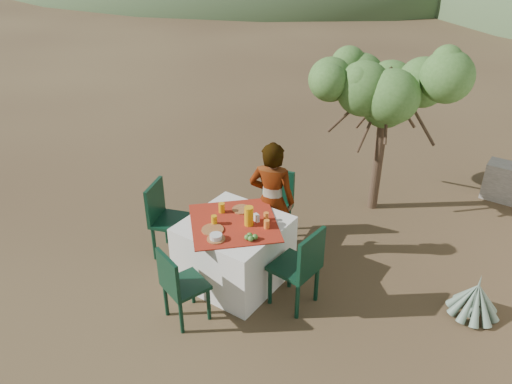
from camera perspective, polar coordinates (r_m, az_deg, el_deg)
ground at (r=6.30m, az=-3.87°, el=-6.77°), size 160.00×160.00×0.00m
table at (r=5.66m, az=-2.47°, el=-6.73°), size 1.30×1.30×0.76m
chair_far at (r=6.29m, az=2.09°, el=-1.19°), size 0.49×0.49×0.93m
chair_near at (r=5.11m, az=-8.80°, el=-10.34°), size 0.50×0.50×0.86m
chair_left at (r=6.09m, az=-10.32°, el=-2.71°), size 0.56×0.56×0.94m
chair_right at (r=5.21m, az=5.15°, el=-8.35°), size 0.47×0.47×0.95m
person at (r=5.85m, az=1.81°, el=-1.05°), size 0.63×0.52×1.50m
shrub_tree at (r=6.76m, az=15.38°, el=10.40°), size 1.76×1.72×2.07m
agave at (r=5.77m, az=23.74°, el=-11.21°), size 0.54×0.53×0.57m
plate_far at (r=5.65m, az=-1.67°, el=-2.00°), size 0.21×0.21×0.01m
plate_near at (r=5.32m, az=-4.98°, el=-4.31°), size 0.24×0.24×0.01m
glass_far at (r=5.60m, az=-3.94°, el=-1.81°), size 0.07×0.07×0.11m
glass_near at (r=5.39m, az=-4.80°, el=-3.21°), size 0.06×0.06×0.10m
juice_pitcher at (r=5.33m, az=-0.82°, el=-2.77°), size 0.10×0.10×0.22m
bowl_plate at (r=5.18m, az=-4.59°, el=-5.36°), size 0.19×0.19×0.01m
white_bowl at (r=5.16m, az=-4.60°, el=-5.09°), size 0.13×0.13×0.05m
jar_left at (r=5.31m, az=1.22°, el=-3.69°), size 0.06×0.06×0.10m
jar_right at (r=5.46m, az=1.16°, el=-2.78°), size 0.06×0.06×0.09m
napkin_holder at (r=5.43m, az=0.06°, el=-2.96°), size 0.08×0.06×0.09m
fruit_cluster at (r=5.14m, az=-0.61°, el=-5.17°), size 0.12×0.11×0.06m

